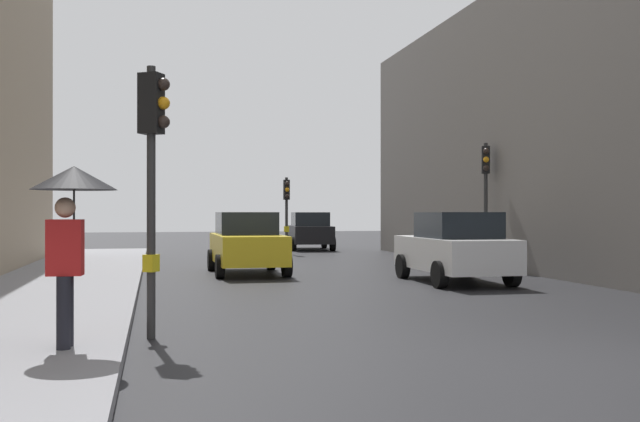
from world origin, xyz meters
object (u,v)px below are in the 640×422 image
Objects in this scene: traffic_light_far_median at (287,201)px; car_white_compact at (455,247)px; traffic_light_near_right at (153,151)px; pedestrian_with_umbrella at (71,205)px; traffic_light_mid_street at (486,182)px; car_yellow_taxi at (247,243)px; car_dark_suv at (310,231)px.

car_white_compact is at bearing -81.85° from traffic_light_far_median.
traffic_light_near_right is at bearing -137.11° from car_white_compact.
pedestrian_with_umbrella reaches higher than car_white_compact.
traffic_light_mid_street is 0.92× the size of car_yellow_taxi.
traffic_light_near_right is 0.90× the size of car_white_compact.
car_white_compact is at bearing -124.69° from traffic_light_mid_street.
car_yellow_taxi is at bearing -109.16° from car_dark_suv.
traffic_light_mid_street is 14.52m from traffic_light_near_right.
car_dark_suv is (4.56, 13.11, 0.00)m from car_yellow_taxi.
pedestrian_with_umbrella is at bearing -132.30° from traffic_light_mid_street.
pedestrian_with_umbrella is (-0.93, -1.38, -0.77)m from traffic_light_near_right.
pedestrian_with_umbrella reaches higher than car_dark_suv.
traffic_light_far_median is at bearing 74.95° from traffic_light_near_right.
traffic_light_mid_street is at bearing 46.76° from traffic_light_near_right.
traffic_light_mid_street is at bearing 55.31° from car_white_compact.
traffic_light_far_median is 4.15m from car_dark_suv.
traffic_light_mid_street is 0.92× the size of car_white_compact.
traffic_light_mid_street reaches higher than car_yellow_taxi.
car_dark_suv is at bearing 70.84° from car_yellow_taxi.
traffic_light_far_median is 22.52m from pedestrian_with_umbrella.
car_dark_suv is at bearing 63.98° from traffic_light_far_median.
car_dark_suv is at bearing 90.67° from car_white_compact.
traffic_light_far_median is 10.09m from car_yellow_taxi.
car_dark_suv is (1.72, 3.52, -1.35)m from traffic_light_far_median.
car_dark_suv is (-2.79, 13.17, -1.80)m from traffic_light_mid_street.
car_yellow_taxi is (-2.84, -9.59, -1.35)m from traffic_light_far_median.
traffic_light_mid_street is 4.90m from car_white_compact.
car_yellow_taxi is at bearing 141.34° from car_white_compact.
pedestrian_with_umbrella is (-3.53, -12.01, 0.96)m from car_yellow_taxi.
car_yellow_taxi is at bearing 179.56° from traffic_light_mid_street.
traffic_light_near_right is 1.17× the size of traffic_light_far_median.
car_dark_suv is (-0.20, 16.91, 0.00)m from car_white_compact.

